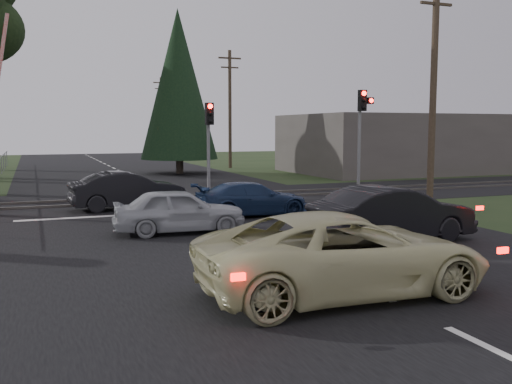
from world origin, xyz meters
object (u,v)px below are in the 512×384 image
traffic_signal_center (209,134)px  dark_hatchback (393,215)px  utility_pole_far (161,114)px  cream_coupe (344,254)px  utility_pole_mid (230,107)px  blue_sedan (252,199)px  traffic_signal_right (362,122)px  silver_car (179,211)px  utility_pole_near (434,84)px  dark_car_far (128,190)px

traffic_signal_center → dark_hatchback: 10.39m
utility_pole_far → cream_coupe: utility_pole_far is taller
utility_pole_mid → blue_sedan: 24.93m
traffic_signal_right → traffic_signal_center: bearing=169.6°
traffic_signal_right → blue_sedan: size_ratio=1.15×
traffic_signal_center → blue_sedan: (0.29, -4.18, -2.21)m
traffic_signal_center → dark_hatchback: traffic_signal_center is taller
utility_pole_mid → cream_coupe: 34.49m
silver_car → blue_sedan: (3.16, 2.29, -0.06)m
traffic_signal_right → cream_coupe: 15.13m
utility_pole_far → silver_car: utility_pole_far is taller
utility_pole_mid → cream_coupe: size_ratio=1.65×
utility_pole_near → utility_pole_mid: 24.00m
traffic_signal_center → dark_car_far: traffic_signal_center is taller
blue_sedan → silver_car: bearing=125.7°
traffic_signal_right → traffic_signal_center: 6.68m
utility_pole_far → cream_coupe: bearing=-98.9°
dark_hatchback → utility_pole_far: bearing=-9.7°
utility_pole_near → utility_pole_mid: same height
utility_pole_mid → blue_sedan: utility_pole_mid is taller
utility_pole_mid → dark_car_far: bearing=-118.6°
traffic_signal_right → blue_sedan: bearing=-154.6°
traffic_signal_right → utility_pole_mid: bearing=87.3°
traffic_signal_right → dark_car_far: bearing=178.1°
dark_car_far → utility_pole_far: bearing=-18.5°
traffic_signal_right → dark_car_far: 10.38m
cream_coupe → silver_car: 7.36m
blue_sedan → dark_car_far: 5.03m
silver_car → traffic_signal_right: bearing=-55.5°
traffic_signal_right → utility_pole_far: utility_pole_far is taller
utility_pole_near → dark_car_far: (-11.00, 3.80, -4.01)m
utility_pole_mid → utility_pole_far: bearing=90.0°
cream_coupe → blue_sedan: (1.87, 9.53, -0.17)m
traffic_signal_center → utility_pole_far: bearing=80.4°
utility_pole_mid → blue_sedan: (-7.21, -23.50, -4.13)m
utility_pole_near → dark_car_far: 12.31m
traffic_signal_center → utility_pole_near: utility_pole_near is taller
traffic_signal_right → utility_pole_far: size_ratio=0.52×
blue_sedan → dark_car_far: (-3.79, 3.31, 0.12)m
utility_pole_near → utility_pole_mid: size_ratio=1.00×
silver_car → utility_pole_mid: bearing=-16.6°
utility_pole_near → blue_sedan: size_ratio=2.21×
utility_pole_near → silver_car: (-10.38, -1.79, -4.07)m
utility_pole_mid → utility_pole_far: (0.00, 25.00, 0.00)m
utility_pole_far → blue_sedan: (-7.21, -48.50, -4.13)m
traffic_signal_center → blue_sedan: 4.74m
utility_pole_far → dark_hatchback: bearing=-95.7°
utility_pole_far → silver_car: size_ratio=2.35×
traffic_signal_center → blue_sedan: size_ratio=1.01×
utility_pole_mid → blue_sedan: size_ratio=2.21×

